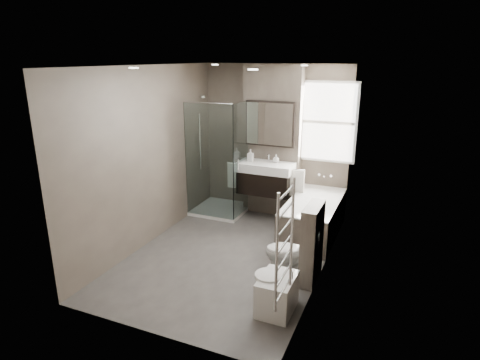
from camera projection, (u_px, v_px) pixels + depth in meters
The scene contains 15 objects.
room at pixel (230, 166), 5.38m from camera, with size 2.70×3.90×2.70m.
vanity_pier at pixel (273, 141), 6.94m from camera, with size 1.00×0.25×2.60m, color #5A5047.
vanity at pixel (265, 178), 6.80m from camera, with size 0.95×0.47×0.66m.
mirror_cabinet at pixel (270, 124), 6.70m from camera, with size 0.86×0.08×0.76m.
towel_left at pixel (235, 175), 6.99m from camera, with size 0.24×0.06×0.44m, color silver.
towel_right at pixel (297, 183), 6.57m from camera, with size 0.24×0.06×0.44m, color silver.
shower_enclosure at pixel (223, 187), 7.08m from camera, with size 0.90×0.90×2.00m.
bathtub at pixel (313, 216), 6.29m from camera, with size 0.75×1.60×0.57m.
window at pixel (327, 122), 6.58m from camera, with size 0.98×0.06×1.33m.
toilet at pixel (292, 253), 5.05m from camera, with size 0.38×0.67×0.68m, color white.
cistern_box at pixel (312, 244), 4.94m from camera, with size 0.19×0.55×1.00m.
bidet at pixel (277, 293), 4.41m from camera, with size 0.44×0.51×0.53m.
towel_radiator at pixel (285, 244), 3.56m from camera, with size 0.03×0.49×1.10m.
soap_bottle_a at pixel (251, 155), 6.81m from camera, with size 0.09×0.09×0.21m, color white.
soap_bottle_b at pixel (276, 159), 6.72m from camera, with size 0.11×0.11×0.14m, color white.
Camera 1 is at (2.15, -4.73, 2.71)m, focal length 30.00 mm.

